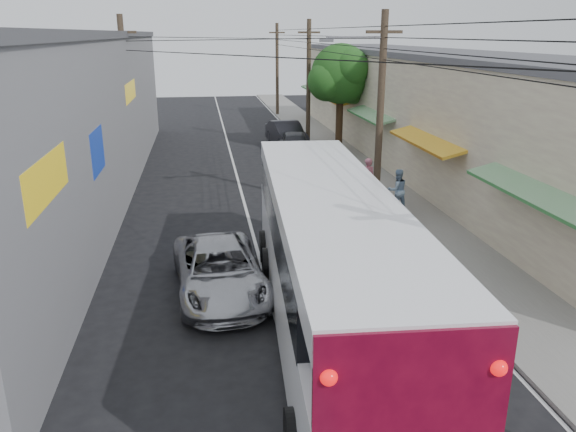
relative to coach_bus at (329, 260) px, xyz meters
name	(u,v)px	position (x,y,z in m)	size (l,w,h in m)	color
sidewalk	(359,173)	(5.29, 15.89, -1.85)	(3.00, 80.00, 0.12)	slate
building_right	(429,108)	(9.78, 17.89, 1.24)	(7.09, 40.00, 6.25)	beige
building_left	(46,117)	(-9.70, 13.89, 1.74)	(7.20, 36.00, 7.25)	gray
utility_poles	(296,96)	(1.92, 16.22, 2.22)	(11.80, 45.28, 8.00)	#473828
street_tree	(342,76)	(5.67, 21.91, 2.76)	(4.40, 4.00, 6.60)	#3F2B19
coach_bus	(329,260)	(0.00, 0.00, 0.00)	(3.54, 12.94, 3.69)	white
jeepney	(219,270)	(-2.61, 2.52, -1.18)	(2.41, 5.22, 1.45)	#AAABB1
parked_suv	(351,197)	(2.96, 8.89, -1.10)	(2.27, 5.59, 1.62)	gray
parked_car_mid	(295,145)	(2.59, 20.52, -1.14)	(1.82, 4.52, 1.54)	#292A2F
parked_car_far	(287,134)	(2.59, 24.07, -1.09)	(1.74, 4.99, 1.65)	black
pedestrian_near	(367,179)	(4.19, 10.87, -0.86)	(0.68, 0.45, 1.86)	#CA6B83
pedestrian_far	(397,190)	(4.94, 9.04, -0.91)	(0.86, 0.67, 1.76)	#8EAECF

